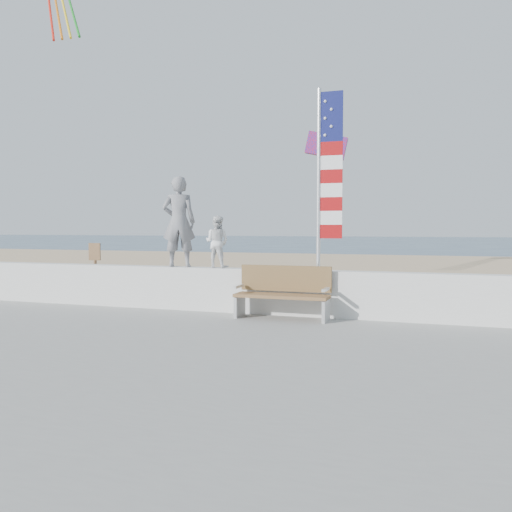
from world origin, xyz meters
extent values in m
plane|color=#304860|center=(0.00, 0.00, 0.00)|extent=(220.00, 220.00, 0.00)
cube|color=tan|center=(0.00, 9.00, 0.04)|extent=(90.00, 40.00, 0.08)
cube|color=#979692|center=(0.00, -4.00, 0.13)|extent=(50.00, 12.40, 0.10)
cube|color=silver|center=(0.00, 2.00, 0.63)|extent=(30.00, 0.35, 0.90)
imported|color=gray|center=(-1.60, 2.00, 2.04)|extent=(0.81, 0.66, 1.91)
imported|color=white|center=(-0.72, 2.00, 1.62)|extent=(0.55, 0.45, 1.07)
cube|color=olive|center=(0.83, 1.45, 0.62)|extent=(1.80, 0.50, 0.06)
cube|color=brown|center=(0.83, 1.72, 0.93)|extent=(1.80, 0.05, 0.50)
cube|color=silver|center=(-0.02, 1.45, 0.38)|extent=(0.06, 0.50, 0.40)
cube|color=white|center=(-0.02, 1.40, 0.78)|extent=(0.06, 0.45, 0.05)
cube|color=silver|center=(1.68, 1.45, 0.38)|extent=(0.06, 0.50, 0.40)
cube|color=silver|center=(1.68, 1.40, 0.78)|extent=(0.06, 0.45, 0.05)
cylinder|color=white|center=(1.41, 2.00, 2.83)|extent=(0.08, 0.08, 3.50)
cube|color=#0F1451|center=(1.65, 2.00, 4.03)|extent=(0.44, 0.02, 0.95)
cube|color=#9E0A0C|center=(1.65, 2.00, 1.84)|extent=(0.44, 0.02, 0.26)
cube|color=white|center=(1.65, 2.00, 2.10)|extent=(0.44, 0.02, 0.26)
cube|color=#9E0A0C|center=(1.65, 2.00, 2.37)|extent=(0.44, 0.02, 0.26)
cube|color=white|center=(1.65, 2.00, 2.63)|extent=(0.44, 0.02, 0.26)
cube|color=#9E0A0C|center=(1.65, 2.00, 2.89)|extent=(0.44, 0.02, 0.26)
cube|color=white|center=(1.65, 2.00, 3.16)|extent=(0.44, 0.02, 0.26)
cube|color=#9E0A0C|center=(1.65, 2.00, 3.42)|extent=(0.44, 0.02, 0.26)
sphere|color=white|center=(1.53, 1.98, 3.68)|extent=(0.06, 0.06, 0.06)
sphere|color=white|center=(1.65, 1.98, 3.84)|extent=(0.06, 0.06, 0.06)
sphere|color=white|center=(1.53, 1.98, 4.00)|extent=(0.06, 0.06, 0.06)
sphere|color=white|center=(1.65, 1.98, 4.16)|extent=(0.06, 0.06, 0.06)
sphere|color=white|center=(1.53, 1.98, 4.32)|extent=(0.06, 0.06, 0.06)
cube|color=red|center=(0.93, 5.06, 3.95)|extent=(1.09, 0.41, 0.73)
cube|color=yellow|center=(1.08, 5.06, 3.90)|extent=(0.38, 0.28, 0.27)
cylinder|color=brown|center=(-4.27, 2.80, 0.68)|extent=(0.07, 0.07, 1.20)
cube|color=brown|center=(-4.27, 2.78, 1.33)|extent=(0.32, 0.03, 0.42)
camera|label=1|loc=(3.66, -8.34, 1.91)|focal=38.00mm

